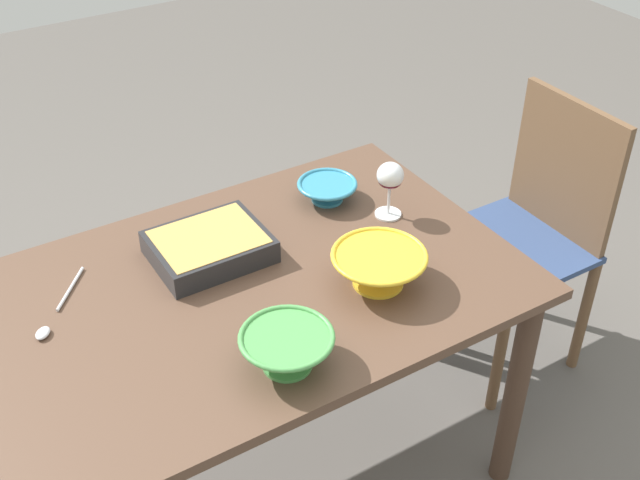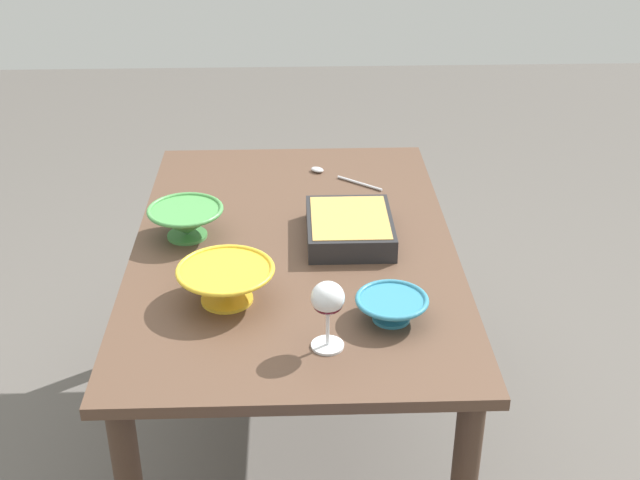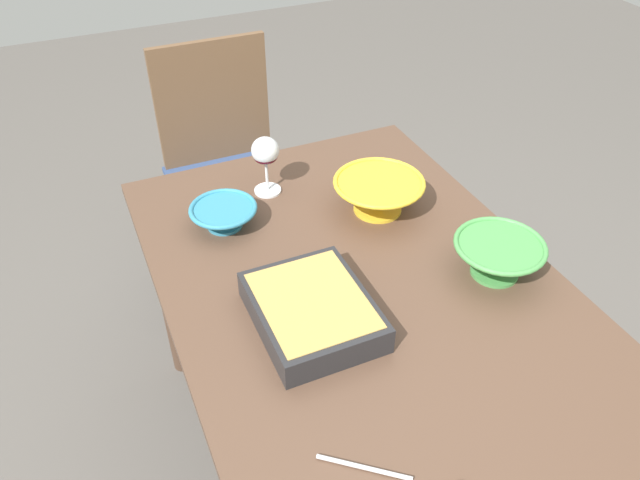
{
  "view_description": "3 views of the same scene",
  "coord_description": "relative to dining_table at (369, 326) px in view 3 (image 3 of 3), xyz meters",
  "views": [
    {
      "loc": [
        0.64,
        1.38,
        1.94
      ],
      "look_at": [
        -0.22,
        -0.02,
        0.76
      ],
      "focal_mm": 44.58,
      "sensor_mm": 36.0,
      "label": 1
    },
    {
      "loc": [
        -1.98,
        -0.0,
        1.81
      ],
      "look_at": [
        -0.17,
        -0.07,
        0.82
      ],
      "focal_mm": 47.09,
      "sensor_mm": 36.0,
      "label": 2
    },
    {
      "loc": [
        0.86,
        -0.5,
        1.66
      ],
      "look_at": [
        -0.17,
        -0.05,
        0.77
      ],
      "focal_mm": 34.71,
      "sensor_mm": 36.0,
      "label": 3
    }
  ],
  "objects": [
    {
      "name": "wine_glass",
      "position": [
        -0.47,
        -0.07,
        0.22
      ],
      "size": [
        0.07,
        0.07,
        0.16
      ],
      "color": "white",
      "rests_on": "dining_table"
    },
    {
      "name": "serving_bowl",
      "position": [
        0.05,
        0.29,
        0.15
      ],
      "size": [
        0.21,
        0.21,
        0.09
      ],
      "color": "#4C994C",
      "rests_on": "dining_table"
    },
    {
      "name": "small_bowl",
      "position": [
        -0.28,
        0.16,
        0.15
      ],
      "size": [
        0.23,
        0.23,
        0.09
      ],
      "color": "yellow",
      "rests_on": "dining_table"
    },
    {
      "name": "casserole_dish",
      "position": [
        0.03,
        -0.15,
        0.14
      ],
      "size": [
        0.29,
        0.23,
        0.06
      ],
      "color": "#262628",
      "rests_on": "dining_table"
    },
    {
      "name": "dining_table",
      "position": [
        0.0,
        0.0,
        0.0
      ],
      "size": [
        1.34,
        0.86,
        0.72
      ],
      "color": "brown",
      "rests_on": "ground_plane"
    },
    {
      "name": "mixing_bowl",
      "position": [
        -0.37,
        -0.22,
        0.13
      ],
      "size": [
        0.17,
        0.17,
        0.06
      ],
      "color": "teal",
      "rests_on": "dining_table"
    },
    {
      "name": "ground_plane",
      "position": [
        0.0,
        0.0,
        -0.62
      ],
      "size": [
        8.0,
        8.0,
        0.0
      ],
      "primitive_type": "plane",
      "color": "#5B5651"
    },
    {
      "name": "chair",
      "position": [
        -1.03,
        -0.04,
        -0.12
      ],
      "size": [
        0.4,
        0.43,
        0.91
      ],
      "color": "#334772",
      "rests_on": "ground_plane"
    }
  ]
}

